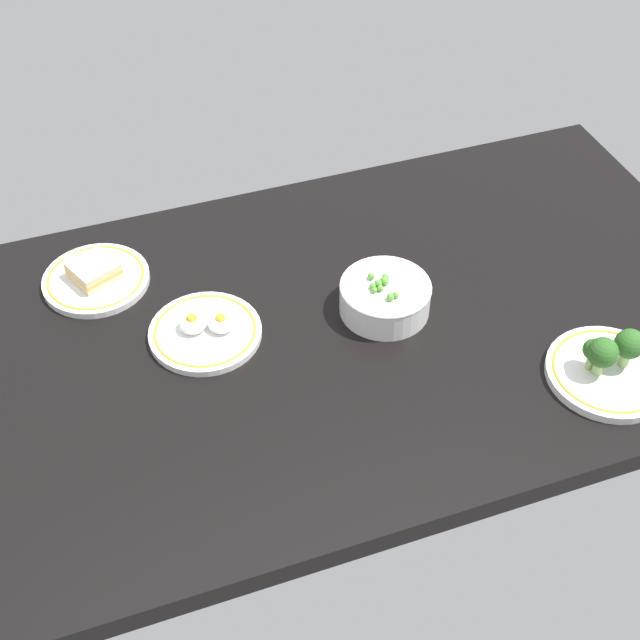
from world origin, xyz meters
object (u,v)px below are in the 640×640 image
Objects in this scene: plate_eggs at (205,331)px; bowl_peas at (385,297)px; plate_sandwich at (96,277)px; plate_broccoli at (609,366)px.

bowl_peas is at bearing 172.09° from plate_eggs.
bowl_peas is 52.03cm from plate_sandwich.
plate_eggs is at bearing -27.42° from plate_broccoli.
plate_eggs is 1.00× the size of plate_sandwich.
bowl_peas is 38.58cm from plate_broccoli.
plate_sandwich is (15.32, -19.50, 0.17)cm from plate_eggs.
plate_broccoli reaches higher than bowl_peas.
plate_broccoli reaches higher than plate_sandwich.
plate_broccoli is (-74.40, 50.15, 1.07)cm from plate_sandwich.
bowl_peas is 0.83× the size of plate_eggs.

